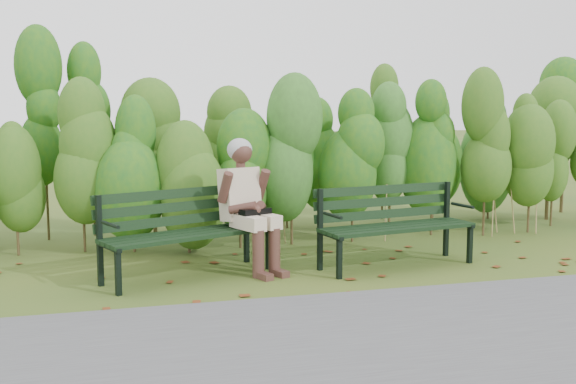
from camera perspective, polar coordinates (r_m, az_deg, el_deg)
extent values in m
plane|color=#36521E|center=(6.79, 0.78, -6.64)|extent=(80.00, 80.00, 0.00)
cube|color=#474749|center=(4.80, 8.20, -12.53)|extent=(60.00, 2.50, 0.01)
cylinder|color=#47381E|center=(7.79, -21.91, -2.38)|extent=(0.03, 0.03, 0.80)
ellipsoid|color=#36661D|center=(7.72, -22.13, 2.31)|extent=(0.64, 0.64, 1.44)
cylinder|color=#47381E|center=(7.74, -17.41, -2.25)|extent=(0.03, 0.03, 0.80)
ellipsoid|color=#36661D|center=(7.67, -17.58, 2.48)|extent=(0.64, 0.64, 1.44)
cylinder|color=#47381E|center=(7.74, -12.88, -2.10)|extent=(0.03, 0.03, 0.80)
ellipsoid|color=#36661D|center=(7.67, -13.01, 2.62)|extent=(0.64, 0.64, 1.44)
cylinder|color=#47381E|center=(7.79, -8.38, -1.94)|extent=(0.03, 0.03, 0.80)
ellipsoid|color=#36661D|center=(7.72, -8.46, 2.75)|extent=(0.64, 0.64, 1.44)
cylinder|color=#47381E|center=(7.88, -3.96, -1.78)|extent=(0.03, 0.03, 0.80)
ellipsoid|color=#36661D|center=(7.81, -4.00, 2.87)|extent=(0.64, 0.64, 1.44)
cylinder|color=#47381E|center=(8.02, 0.33, -1.61)|extent=(0.03, 0.03, 0.80)
ellipsoid|color=#36661D|center=(7.95, 0.33, 2.96)|extent=(0.64, 0.64, 1.44)
cylinder|color=#47381E|center=(8.21, 4.45, -1.43)|extent=(0.03, 0.03, 0.80)
ellipsoid|color=#36661D|center=(8.14, 4.49, 3.03)|extent=(0.64, 0.64, 1.44)
cylinder|color=#47381E|center=(8.43, 8.37, -1.26)|extent=(0.03, 0.03, 0.80)
ellipsoid|color=#36661D|center=(8.36, 8.45, 3.08)|extent=(0.64, 0.64, 1.44)
cylinder|color=#47381E|center=(8.69, 12.07, -1.09)|extent=(0.03, 0.03, 0.80)
ellipsoid|color=#36661D|center=(8.63, 12.18, 3.12)|extent=(0.64, 0.64, 1.44)
cylinder|color=#47381E|center=(8.99, 15.54, -0.93)|extent=(0.03, 0.03, 0.80)
ellipsoid|color=#36661D|center=(8.92, 15.68, 3.14)|extent=(0.64, 0.64, 1.44)
cylinder|color=#47381E|center=(9.31, 18.78, -0.78)|extent=(0.03, 0.03, 0.80)
ellipsoid|color=#36661D|center=(9.25, 18.94, 3.15)|extent=(0.64, 0.64, 1.44)
cylinder|color=#47381E|center=(9.67, 21.79, -0.63)|extent=(0.03, 0.03, 0.80)
ellipsoid|color=#36661D|center=(9.61, 21.97, 3.15)|extent=(0.64, 0.64, 1.44)
cylinder|color=#47381E|center=(8.75, -20.78, -0.35)|extent=(0.04, 0.04, 1.10)
ellipsoid|color=#1C5C1F|center=(8.69, -21.04, 5.41)|extent=(0.70, 0.70, 1.98)
cylinder|color=#47381E|center=(8.71, -15.75, -0.19)|extent=(0.04, 0.04, 1.10)
ellipsoid|color=#1C5C1F|center=(8.65, -15.95, 5.60)|extent=(0.70, 0.70, 1.98)
cylinder|color=#47381E|center=(8.73, -10.71, -0.03)|extent=(0.04, 0.04, 1.10)
ellipsoid|color=#1C5C1F|center=(8.67, -10.84, 5.75)|extent=(0.70, 0.70, 1.98)
cylinder|color=#47381E|center=(8.82, -5.73, 0.13)|extent=(0.04, 0.04, 1.10)
ellipsoid|color=#1C5C1F|center=(8.76, -5.80, 5.85)|extent=(0.70, 0.70, 1.98)
cylinder|color=#47381E|center=(8.98, -0.90, 0.29)|extent=(0.04, 0.04, 1.10)
ellipsoid|color=#1C5C1F|center=(8.92, -0.91, 5.91)|extent=(0.70, 0.70, 1.98)
cylinder|color=#47381E|center=(9.20, 3.74, 0.43)|extent=(0.04, 0.04, 1.10)
ellipsoid|color=#1C5C1F|center=(9.14, 3.79, 5.92)|extent=(0.70, 0.70, 1.98)
cylinder|color=#47381E|center=(9.48, 8.14, 0.57)|extent=(0.04, 0.04, 1.10)
ellipsoid|color=#1C5C1F|center=(9.42, 8.23, 5.90)|extent=(0.70, 0.70, 1.98)
cylinder|color=#47381E|center=(9.80, 12.27, 0.70)|extent=(0.04, 0.04, 1.10)
ellipsoid|color=#1C5C1F|center=(9.75, 12.40, 5.84)|extent=(0.70, 0.70, 1.98)
cylinder|color=#47381E|center=(10.18, 16.11, 0.81)|extent=(0.04, 0.04, 1.10)
ellipsoid|color=#1C5C1F|center=(10.13, 16.28, 5.77)|extent=(0.70, 0.70, 1.98)
cylinder|color=#47381E|center=(10.60, 19.66, 0.91)|extent=(0.04, 0.04, 1.10)
ellipsoid|color=#1C5C1F|center=(10.55, 19.86, 5.67)|extent=(0.70, 0.70, 1.98)
cylinder|color=#47381E|center=(11.05, 22.93, 1.00)|extent=(0.04, 0.04, 1.10)
ellipsoid|color=#1C5C1F|center=(11.00, 23.15, 5.56)|extent=(0.70, 0.70, 1.98)
cube|color=#653114|center=(6.27, -8.56, -7.85)|extent=(0.10, 0.09, 0.01)
cube|color=#653114|center=(7.60, 7.36, -5.20)|extent=(0.11, 0.11, 0.01)
cube|color=#653114|center=(8.00, 10.18, -4.63)|extent=(0.11, 0.11, 0.01)
cube|color=#653114|center=(6.84, 4.57, -6.54)|extent=(0.08, 0.10, 0.01)
cube|color=#653114|center=(7.21, -20.10, -6.25)|extent=(0.11, 0.10, 0.01)
cube|color=#653114|center=(6.35, -20.16, -8.03)|extent=(0.11, 0.10, 0.01)
cube|color=#653114|center=(7.31, -11.36, -5.78)|extent=(0.09, 0.07, 0.01)
cube|color=#653114|center=(5.78, -12.94, -9.26)|extent=(0.11, 0.11, 0.01)
cube|color=#653114|center=(6.92, 9.87, -6.47)|extent=(0.09, 0.11, 0.01)
cube|color=#653114|center=(7.40, 22.95, -6.04)|extent=(0.10, 0.09, 0.01)
cube|color=#653114|center=(7.24, -17.98, -6.10)|extent=(0.10, 0.11, 0.01)
cube|color=#653114|center=(6.12, -6.91, -8.21)|extent=(0.07, 0.09, 0.01)
cube|color=#653114|center=(6.52, -16.09, -7.49)|extent=(0.09, 0.07, 0.01)
cube|color=#653114|center=(6.87, 15.23, -6.71)|extent=(0.11, 0.11, 0.01)
cube|color=#653114|center=(8.07, 17.19, -4.73)|extent=(0.09, 0.11, 0.01)
cube|color=#653114|center=(7.46, -14.50, -5.60)|extent=(0.08, 0.09, 0.01)
cube|color=#653114|center=(5.53, -14.25, -10.04)|extent=(0.09, 0.11, 0.01)
cube|color=#653114|center=(7.02, 10.42, -6.28)|extent=(0.11, 0.11, 0.01)
cube|color=#653114|center=(7.49, 1.76, -5.33)|extent=(0.10, 0.09, 0.01)
cube|color=#653114|center=(7.85, 3.91, -4.76)|extent=(0.09, 0.11, 0.01)
cube|color=#653114|center=(6.74, 15.23, -6.98)|extent=(0.07, 0.09, 0.01)
cube|color=#653114|center=(6.97, -10.30, -6.37)|extent=(0.10, 0.08, 0.01)
cube|color=#653114|center=(6.81, -6.99, -6.63)|extent=(0.08, 0.10, 0.01)
cube|color=#653114|center=(7.56, 5.35, -5.24)|extent=(0.10, 0.08, 0.01)
cube|color=#653114|center=(6.89, -2.52, -6.42)|extent=(0.10, 0.11, 0.01)
cube|color=#653114|center=(7.67, 8.95, -5.12)|extent=(0.11, 0.11, 0.01)
cube|color=#653114|center=(7.79, 22.59, -5.38)|extent=(0.10, 0.11, 0.01)
cube|color=#653114|center=(6.18, -20.27, -8.44)|extent=(0.09, 0.10, 0.01)
cube|color=#653114|center=(7.92, 12.60, -4.82)|extent=(0.10, 0.09, 0.01)
cube|color=#653114|center=(6.47, 2.50, -7.32)|extent=(0.11, 0.10, 0.01)
cube|color=#653114|center=(7.22, -14.69, -6.03)|extent=(0.11, 0.11, 0.01)
cube|color=#653114|center=(6.74, -8.54, -6.80)|extent=(0.11, 0.11, 0.01)
cube|color=#653114|center=(7.75, 12.63, -5.07)|extent=(0.11, 0.10, 0.01)
cube|color=black|center=(6.34, -7.62, -3.82)|extent=(1.59, 0.72, 0.04)
cube|color=black|center=(6.44, -8.13, -3.66)|extent=(1.59, 0.72, 0.04)
cube|color=black|center=(6.54, -8.63, -3.51)|extent=(1.59, 0.72, 0.04)
cube|color=black|center=(6.64, -9.11, -3.35)|extent=(1.59, 0.72, 0.04)
cube|color=black|center=(6.70, -9.47, -2.38)|extent=(1.57, 0.68, 0.10)
cube|color=black|center=(6.69, -9.55, -1.27)|extent=(1.57, 0.68, 0.10)
cube|color=black|center=(6.69, -9.63, -0.15)|extent=(1.57, 0.68, 0.10)
cube|color=black|center=(6.03, -14.19, -6.58)|extent=(0.06, 0.06, 0.42)
cube|color=black|center=(6.35, -15.66, -4.01)|extent=(0.06, 0.06, 0.84)
cube|color=black|center=(6.16, -14.92, -4.50)|extent=(0.22, 0.45, 0.04)
cylinder|color=black|center=(6.08, -14.82, -2.69)|extent=(0.16, 0.34, 0.03)
cube|color=black|center=(6.80, -1.66, -4.83)|extent=(0.06, 0.06, 0.42)
cube|color=black|center=(7.08, -3.55, -2.63)|extent=(0.06, 0.06, 0.84)
cube|color=black|center=(6.91, -2.56, -3.03)|extent=(0.22, 0.45, 0.04)
cylinder|color=black|center=(6.84, -2.35, -1.39)|extent=(0.16, 0.34, 0.03)
cube|color=black|center=(6.81, 10.09, -3.19)|extent=(1.63, 0.39, 0.04)
cube|color=black|center=(6.90, 9.54, -3.04)|extent=(1.63, 0.39, 0.04)
cube|color=black|center=(6.99, 9.01, -2.89)|extent=(1.63, 0.39, 0.04)
cube|color=black|center=(7.09, 8.49, -2.75)|extent=(1.63, 0.39, 0.04)
cube|color=black|center=(7.14, 8.13, -1.86)|extent=(1.63, 0.34, 0.10)
cube|color=black|center=(7.13, 8.09, -0.83)|extent=(1.63, 0.34, 0.10)
cube|color=black|center=(7.13, 8.04, 0.20)|extent=(1.63, 0.34, 0.10)
cube|color=black|center=(6.43, 4.36, -5.58)|extent=(0.05, 0.05, 0.41)
cube|color=black|center=(6.72, 2.73, -3.22)|extent=(0.05, 0.05, 0.82)
cube|color=black|center=(6.54, 3.59, -3.67)|extent=(0.12, 0.46, 0.04)
cylinder|color=black|center=(6.47, 3.80, -1.99)|extent=(0.09, 0.34, 0.03)
cube|color=black|center=(7.32, 15.14, -4.25)|extent=(0.05, 0.05, 0.41)
cube|color=black|center=(7.58, 13.27, -2.23)|extent=(0.05, 0.05, 0.82)
cube|color=black|center=(7.42, 14.28, -2.60)|extent=(0.12, 0.46, 0.04)
cylinder|color=black|center=(7.35, 14.55, -1.11)|extent=(0.09, 0.34, 0.03)
cube|color=beige|center=(6.56, -3.43, -2.57)|extent=(0.30, 0.47, 0.14)
cube|color=beige|center=(6.66, -2.07, -2.41)|extent=(0.30, 0.47, 0.14)
cylinder|color=#4A2A23|center=(6.47, -2.53, -5.26)|extent=(0.15, 0.15, 0.46)
cylinder|color=#4A2A23|center=(6.57, -1.16, -5.05)|extent=(0.15, 0.15, 0.46)
cube|color=#4A2A23|center=(6.45, -2.09, -7.11)|extent=(0.17, 0.23, 0.06)
cube|color=#4A2A23|center=(6.55, -0.72, -6.87)|extent=(0.17, 0.23, 0.06)
cube|color=beige|center=(6.81, -4.11, -0.16)|extent=(0.45, 0.39, 0.55)
cylinder|color=#4A2A23|center=(6.76, -4.04, 2.21)|extent=(0.09, 0.09, 0.11)
sphere|color=#4A2A23|center=(6.74, -4.00, 3.36)|extent=(0.22, 0.22, 0.22)
ellipsoid|color=gray|center=(6.76, -4.12, 3.60)|extent=(0.25, 0.24, 0.23)
cylinder|color=#4A2A23|center=(6.61, -5.32, 0.39)|extent=(0.17, 0.24, 0.33)
cylinder|color=#4A2A23|center=(6.85, -2.19, 0.65)|extent=(0.17, 0.24, 0.33)
cylinder|color=#4A2A23|center=(6.58, -3.85, -1.34)|extent=(0.29, 0.22, 0.14)
cylinder|color=#4A2A23|center=(6.70, -2.27, -1.17)|extent=(0.16, 0.30, 0.14)
sphere|color=#4A2A23|center=(6.59, -2.75, -1.50)|extent=(0.12, 0.12, 0.12)
cube|color=black|center=(6.61, -2.79, -2.12)|extent=(0.34, 0.24, 0.17)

